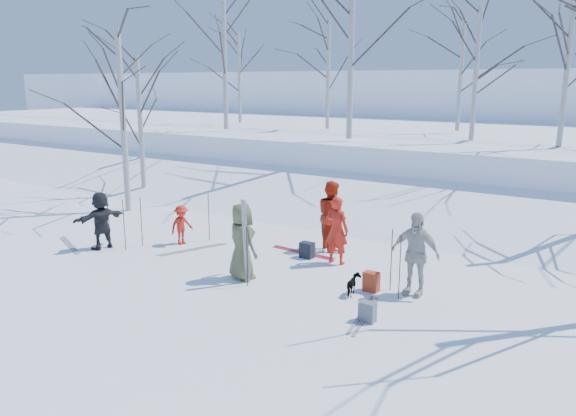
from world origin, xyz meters
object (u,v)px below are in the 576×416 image
Objects in this scene: dog at (353,285)px; backpack_dark at (307,250)px; skier_cream_east at (415,254)px; skier_red_seated at (182,225)px; skier_red_north at (337,230)px; backpack_red at (371,282)px; skier_grey_west at (101,220)px; backpack_grey at (367,312)px; skier_olive_center at (242,241)px; skier_redor_behind at (332,215)px.

dog reaches higher than backpack_dark.
skier_red_seated is at bearing -179.04° from skier_cream_east.
skier_red_north is 3.97× the size of backpack_red.
skier_cream_east is at bearing 109.81° from skier_grey_west.
skier_red_seated is 6.69m from backpack_grey.
skier_olive_center is 3.29× the size of dog.
skier_redor_behind reaches higher than skier_cream_east.
backpack_red is at bearing -131.56° from dog.
skier_cream_east is at bearing -15.99° from backpack_dark.
skier_olive_center is 3.48m from backpack_grey.
skier_red_north reaches higher than backpack_dark.
skier_cream_east is (2.32, -0.92, 0.05)m from skier_red_north.
skier_olive_center reaches higher than backpack_red.
skier_olive_center is 3.77m from skier_cream_east.
backpack_dark is (0.42, 2.09, -0.67)m from skier_olive_center.
skier_redor_behind is at bearing 82.10° from backpack_dark.
skier_grey_west is at bearing -10.36° from dog.
skier_grey_west is 4.03× the size of backpack_grey.
skier_olive_center is 3.32m from skier_red_seated.
skier_red_north is at bearing 128.18° from backpack_grey.
skier_redor_behind reaches higher than skier_olive_center.
skier_redor_behind is 4.08m from skier_red_seated.
skier_olive_center is 4.33× the size of backpack_dark.
dog is 1.31m from backpack_grey.
skier_grey_west reaches higher than backpack_red.
skier_cream_east is 3.36× the size of dog.
skier_red_seated is 2.09m from skier_grey_west.
skier_olive_center is 4.56× the size of backpack_grey.
backpack_dark is (-2.14, 1.65, -0.02)m from dog.
skier_olive_center is 0.98× the size of skier_cream_east.
skier_red_north is at bearing 140.65° from backpack_red.
dog is at bearing -151.00° from skier_olive_center.
skier_olive_center is at bearing -162.55° from backpack_red.
skier_olive_center is 2.45m from skier_red_north.
skier_grey_west is (-8.12, -1.39, -0.12)m from skier_cream_east.
skier_redor_behind reaches higher than skier_red_seated.
backpack_red is 1.57m from backpack_grey.
backpack_grey is (0.81, -1.03, -0.03)m from dog.
skier_olive_center is at bearing -104.47° from skier_red_seated.
backpack_red is at bearing 141.18° from skier_red_north.
backpack_grey is at bearing -170.72° from skier_olive_center.
backpack_grey is (3.37, -0.58, -0.68)m from skier_olive_center.
skier_grey_west reaches higher than dog.
skier_red_north reaches higher than backpack_red.
skier_cream_east is 1.92m from backpack_grey.
skier_redor_behind is 4.69m from backpack_grey.
dog is (1.31, -1.67, -0.61)m from skier_red_north.
skier_olive_center is at bearing -5.64° from dog.
skier_redor_behind is at bearing 149.07° from skier_cream_east.
skier_redor_behind is at bearing -81.19° from skier_olive_center.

